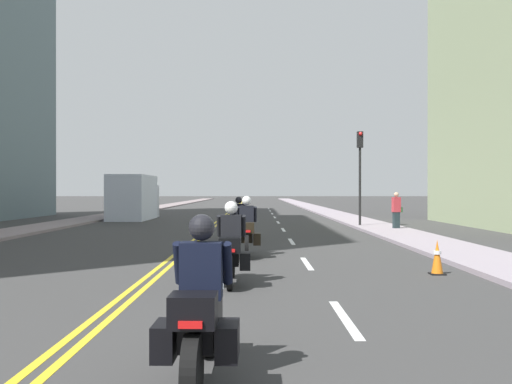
{
  "coord_description": "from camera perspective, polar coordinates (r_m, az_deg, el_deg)",
  "views": [
    {
      "loc": [
        2.21,
        0.03,
        1.84
      ],
      "look_at": [
        2.24,
        15.07,
        1.8
      ],
      "focal_mm": 39.01,
      "sensor_mm": 36.0,
      "label": 1
    }
  ],
  "objects": [
    {
      "name": "ground_plane",
      "position": [
        48.05,
        -2.76,
        -2.04
      ],
      "size": [
        264.0,
        264.0,
        0.0
      ],
      "primitive_type": "plane",
      "color": "#383837"
    },
    {
      "name": "centreline_yellow_inner",
      "position": [
        48.06,
        -2.9,
        -2.03
      ],
      "size": [
        0.12,
        132.0,
        0.01
      ],
      "primitive_type": "cube",
      "color": "yellow",
      "rests_on": "ground"
    },
    {
      "name": "lane_dashes_white",
      "position": [
        29.05,
        2.4,
        -3.47
      ],
      "size": [
        0.14,
        56.4,
        0.01
      ],
      "color": "silver",
      "rests_on": "ground"
    },
    {
      "name": "sidewalk_left",
      "position": [
        49.1,
        -12.29,
        -1.92
      ],
      "size": [
        2.31,
        144.0,
        0.12
      ],
      "primitive_type": "cube",
      "color": "gray",
      "rests_on": "ground"
    },
    {
      "name": "centreline_yellow_outer",
      "position": [
        48.05,
        -2.62,
        -2.03
      ],
      "size": [
        0.12,
        132.0,
        0.01
      ],
      "primitive_type": "cube",
      "color": "yellow",
      "rests_on": "ground"
    },
    {
      "name": "sidewalk_right",
      "position": [
        48.36,
        6.91,
        -1.95
      ],
      "size": [
        2.31,
        144.0,
        0.12
      ],
      "primitive_type": "cube",
      "color": "gray",
      "rests_on": "ground"
    },
    {
      "name": "motorcycle_0",
      "position": [
        5.46,
        -5.83,
        -12.49
      ],
      "size": [
        0.77,
        2.1,
        1.61
      ],
      "rotation": [
        0.0,
        0.0,
        -0.02
      ],
      "color": "black",
      "rests_on": "ground"
    },
    {
      "name": "motorcycle_2",
      "position": [
        15.48,
        -1.1,
        -4.11
      ],
      "size": [
        0.77,
        2.27,
        1.69
      ],
      "rotation": [
        0.0,
        0.0,
        0.02
      ],
      "color": "black",
      "rests_on": "ground"
    },
    {
      "name": "traffic_cone_0",
      "position": [
        12.85,
        17.97,
        -6.38
      ],
      "size": [
        0.32,
        0.32,
        0.76
      ],
      "color": "black",
      "rests_on": "ground"
    },
    {
      "name": "parked_truck",
      "position": [
        36.44,
        -12.46,
        -0.74
      ],
      "size": [
        2.2,
        6.5,
        2.8
      ],
      "color": "#B0B9C6",
      "rests_on": "ground"
    },
    {
      "name": "motorcycle_1",
      "position": [
        10.92,
        -2.71,
        -5.97
      ],
      "size": [
        0.76,
        2.18,
        1.63
      ],
      "rotation": [
        0.0,
        0.0,
        0.01
      ],
      "color": "black",
      "rests_on": "ground"
    },
    {
      "name": "traffic_light_near",
      "position": [
        28.07,
        10.49,
        3.13
      ],
      "size": [
        0.28,
        0.38,
        4.76
      ],
      "color": "black",
      "rests_on": "ground"
    },
    {
      "name": "pedestrian_0",
      "position": [
        26.15,
        14.08,
        -1.88
      ],
      "size": [
        0.5,
        0.3,
        1.76
      ],
      "rotation": [
        0.0,
        0.0,
        0.25
      ],
      "color": "#202E30",
      "rests_on": "ground"
    },
    {
      "name": "motorcycle_3",
      "position": [
        20.94,
        -1.92,
        -3.11
      ],
      "size": [
        0.76,
        2.21,
        1.61
      ],
      "rotation": [
        0.0,
        0.0,
        -0.0
      ],
      "color": "black",
      "rests_on": "ground"
    }
  ]
}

